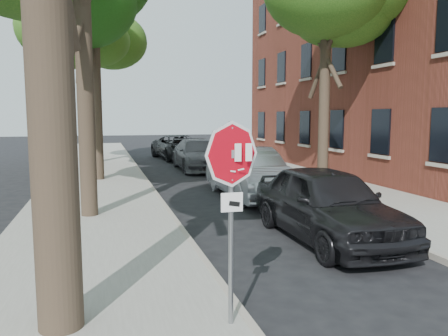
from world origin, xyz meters
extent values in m
plane|color=black|center=(0.00, 0.00, 0.00)|extent=(120.00, 120.00, 0.00)
cube|color=gray|center=(-2.50, 12.00, 0.06)|extent=(4.00, 55.00, 0.12)
cube|color=gray|center=(6.00, 12.00, 0.06)|extent=(4.00, 55.00, 0.12)
cube|color=#9E9384|center=(-0.45, 12.00, 0.07)|extent=(0.12, 55.00, 0.13)
cube|color=#9E9384|center=(3.95, 12.00, 0.07)|extent=(0.12, 55.00, 0.13)
cube|color=brown|center=(14.00, 14.00, 7.50)|extent=(12.00, 20.00, 15.00)
cylinder|color=gray|center=(-0.70, 0.00, 1.42)|extent=(0.06, 0.06, 2.60)
cube|color=#99999E|center=(-0.70, -0.03, 2.32)|extent=(0.05, 0.06, 0.10)
cylinder|color=#99999E|center=(-0.70, -0.03, 2.32)|extent=(0.76, 0.32, 0.82)
cylinder|color=white|center=(-0.70, -0.05, 2.32)|extent=(0.76, 0.32, 0.82)
cylinder|color=red|center=(-0.70, -0.05, 2.32)|extent=(0.68, 0.29, 0.74)
cube|color=white|center=(-0.91, -0.06, 2.34)|extent=(0.08, 0.00, 0.22)
cube|color=white|center=(-0.77, -0.06, 2.34)|extent=(0.08, 0.00, 0.22)
cube|color=white|center=(-0.63, -0.06, 2.34)|extent=(0.08, 0.00, 0.22)
cube|color=white|center=(-0.49, -0.06, 2.34)|extent=(0.08, 0.00, 0.22)
cube|color=silver|center=(-0.81, -0.07, 2.13)|extent=(0.08, 0.00, 0.03)
cube|color=silver|center=(-0.70, -0.07, 2.11)|extent=(0.08, 0.00, 0.03)
cube|color=silver|center=(-0.59, -0.07, 2.13)|extent=(0.08, 0.00, 0.03)
cube|color=white|center=(-0.70, -0.04, 1.72)|extent=(0.28, 0.02, 0.24)
cube|color=black|center=(-0.67, -0.05, 1.70)|extent=(0.15, 0.00, 0.08)
cylinder|color=black|center=(-2.60, 7.00, 4.87)|extent=(0.44, 0.44, 9.50)
cylinder|color=black|center=(-2.40, 14.00, 5.12)|extent=(0.48, 0.48, 10.00)
ellipsoid|color=#14420C|center=(-3.24, 14.84, 7.50)|extent=(4.20, 4.20, 3.36)
cylinder|color=black|center=(-2.70, 21.00, 4.62)|extent=(0.40, 0.40, 9.00)
ellipsoid|color=#1E5212|center=(-2.70, 21.00, 7.14)|extent=(4.16, 4.16, 3.33)
ellipsoid|color=#1E5212|center=(-1.76, 20.43, 8.09)|extent=(3.40, 3.40, 2.72)
ellipsoid|color=#1E5212|center=(-3.46, 21.76, 6.76)|extent=(3.78, 3.78, 3.02)
cylinder|color=black|center=(6.00, 10.00, 4.62)|extent=(0.40, 0.40, 9.00)
ellipsoid|color=#1E5212|center=(5.24, 10.76, 6.76)|extent=(3.78, 3.78, 3.02)
imported|color=black|center=(2.60, 3.51, 0.83)|extent=(1.98, 4.90, 1.67)
imported|color=#A6A7AE|center=(2.60, 8.84, 0.85)|extent=(1.86, 5.19, 1.70)
imported|color=#4C4B50|center=(2.60, 16.93, 0.79)|extent=(2.22, 5.44, 1.58)
imported|color=black|center=(2.60, 22.76, 0.78)|extent=(3.24, 5.88, 1.56)
camera|label=1|loc=(-2.24, -5.14, 2.78)|focal=35.00mm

